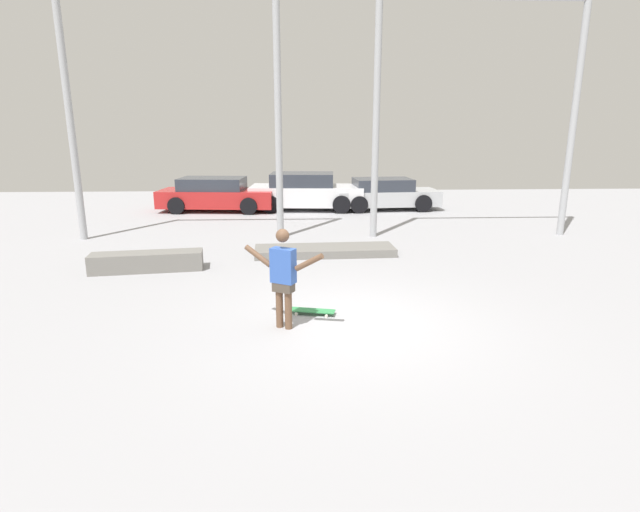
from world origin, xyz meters
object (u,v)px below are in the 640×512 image
at_px(skateboarder, 283,274).
at_px(skateboard, 312,311).
at_px(grind_box, 147,262).
at_px(manual_pad, 325,251).
at_px(parked_car_silver, 385,194).
at_px(parked_car_white, 306,192).
at_px(parked_car_red, 216,195).

bearing_deg(skateboarder, skateboard, 78.43).
relative_size(skateboarder, skateboard, 2.02).
height_order(skateboard, grind_box, grind_box).
bearing_deg(manual_pad, skateboard, -96.05).
bearing_deg(parked_car_silver, grind_box, -133.20).
bearing_deg(parked_car_white, skateboard, -86.33).
relative_size(skateboarder, parked_car_white, 0.36).
relative_size(manual_pad, parked_car_red, 0.78).
height_order(skateboarder, parked_car_silver, skateboarder).
xyz_separation_m(parked_car_red, parked_car_white, (3.47, 0.12, 0.07)).
distance_m(skateboarder, manual_pad, 4.92).
relative_size(skateboard, parked_car_white, 0.18).
bearing_deg(parked_car_red, grind_box, -86.97).
xyz_separation_m(grind_box, parked_car_red, (0.28, 8.40, 0.42)).
xyz_separation_m(skateboard, manual_pad, (0.44, 4.19, 0.04)).
xyz_separation_m(manual_pad, parked_car_white, (-0.35, 7.22, 0.60)).
bearing_deg(parked_car_white, parked_car_red, -173.90).
height_order(skateboarder, manual_pad, skateboarder).
relative_size(skateboard, parked_car_silver, 0.20).
relative_size(manual_pad, parked_car_silver, 0.86).
distance_m(parked_car_red, parked_car_white, 3.47).
bearing_deg(skateboarder, grind_box, 160.44).
bearing_deg(skateboard, skateboarder, -116.37).
bearing_deg(skateboard, grind_box, 154.78).
xyz_separation_m(grind_box, parked_car_silver, (6.88, 8.45, 0.39)).
height_order(grind_box, parked_car_white, parked_car_white).
height_order(grind_box, manual_pad, grind_box).
relative_size(skateboarder, parked_car_red, 0.36).
distance_m(grind_box, parked_car_silver, 10.90).
height_order(skateboard, parked_car_silver, parked_car_silver).
bearing_deg(manual_pad, parked_car_white, 92.80).
bearing_deg(manual_pad, parked_car_red, 118.27).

